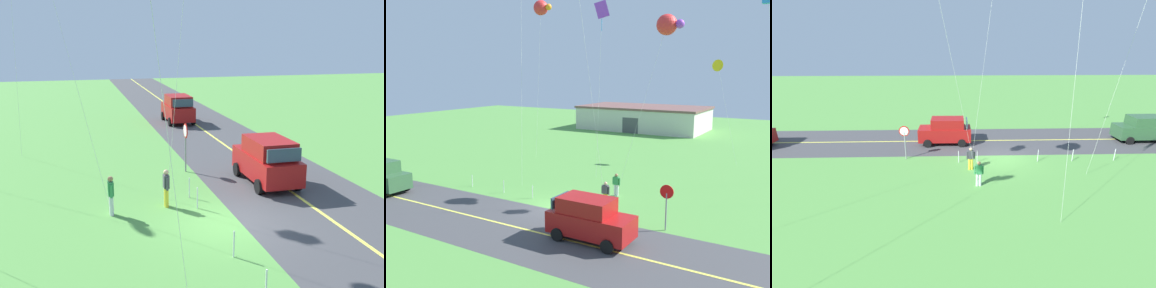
# 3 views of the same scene
# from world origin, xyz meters

# --- Properties ---
(ground_plane) EXTENTS (120.00, 120.00, 0.10)m
(ground_plane) POSITION_xyz_m (0.00, 0.00, -0.05)
(ground_plane) COLOR #549342
(asphalt_road) EXTENTS (120.00, 7.00, 0.00)m
(asphalt_road) POSITION_xyz_m (0.00, -4.00, 0.00)
(asphalt_road) COLOR #424244
(asphalt_road) RESTS_ON ground
(road_centre_stripe) EXTENTS (120.00, 0.16, 0.00)m
(road_centre_stripe) POSITION_xyz_m (0.00, -4.00, 0.01)
(road_centre_stripe) COLOR #E5E04C
(road_centre_stripe) RESTS_ON asphalt_road
(car_suv_foreground) EXTENTS (4.40, 2.12, 2.24)m
(car_suv_foreground) POSITION_xyz_m (4.20, -3.41, 1.15)
(car_suv_foreground) COLOR maroon
(car_suv_foreground) RESTS_ON ground
(stop_sign) EXTENTS (0.76, 0.08, 2.56)m
(stop_sign) POSITION_xyz_m (7.08, -0.10, 1.80)
(stop_sign) COLOR gray
(stop_sign) RESTS_ON ground
(person_adult_near) EXTENTS (0.58, 0.22, 1.60)m
(person_adult_near) POSITION_xyz_m (2.35, 1.89, 0.86)
(person_adult_near) COLOR yellow
(person_adult_near) RESTS_ON ground
(person_adult_companion) EXTENTS (0.58, 0.22, 1.60)m
(person_adult_companion) POSITION_xyz_m (2.00, 4.19, 0.86)
(person_adult_companion) COLOR silver
(person_adult_companion) RESTS_ON ground
(kite_blue_mid) EXTENTS (3.57, 3.17, 12.35)m
(kite_blue_mid) POSITION_xyz_m (4.42, 6.65, 11.64)
(kite_blue_mid) COLOR silver
(kite_blue_mid) RESTS_ON ground
(kite_pink_drift) EXTENTS (1.90, 1.40, 15.28)m
(kite_pink_drift) POSITION_xyz_m (-10.14, 12.25, 14.58)
(kite_pink_drift) COLOR silver
(kite_pink_drift) RESTS_ON ground
(kite_cyan_top) EXTENTS (2.89, 0.87, 9.68)m
(kite_cyan_top) POSITION_xyz_m (4.96, 19.41, 9.09)
(kite_cyan_top) COLOR silver
(kite_cyan_top) RESTS_ON ground
(kite_purple_back) EXTENTS (1.10, 0.55, 13.89)m
(kite_purple_back) POSITION_xyz_m (-1.19, 7.76, 12.88)
(kite_purple_back) COLOR silver
(kite_purple_back) RESTS_ON ground
(warehouse_distant) EXTENTS (18.36, 10.20, 3.50)m
(warehouse_distant) POSITION_xyz_m (-9.56, 37.14, 1.75)
(warehouse_distant) COLOR beige
(warehouse_distant) RESTS_ON ground
(fence_post_0) EXTENTS (0.05, 0.05, 0.90)m
(fence_post_0) POSITION_xyz_m (-8.34, 0.70, 0.45)
(fence_post_0) COLOR silver
(fence_post_0) RESTS_ON ground
(fence_post_1) EXTENTS (0.05, 0.05, 0.90)m
(fence_post_1) POSITION_xyz_m (-5.21, 0.70, 0.45)
(fence_post_1) COLOR silver
(fence_post_1) RESTS_ON ground
(fence_post_2) EXTENTS (0.05, 0.05, 0.90)m
(fence_post_2) POSITION_xyz_m (-2.64, 0.70, 0.45)
(fence_post_2) COLOR silver
(fence_post_2) RESTS_ON ground
(fence_post_3) EXTENTS (0.05, 0.05, 0.90)m
(fence_post_3) POSITION_xyz_m (1.81, 0.70, 0.45)
(fence_post_3) COLOR silver
(fence_post_3) RESTS_ON ground
(fence_post_4) EXTENTS (0.05, 0.05, 0.90)m
(fence_post_4) POSITION_xyz_m (3.16, 0.70, 0.45)
(fence_post_4) COLOR silver
(fence_post_4) RESTS_ON ground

